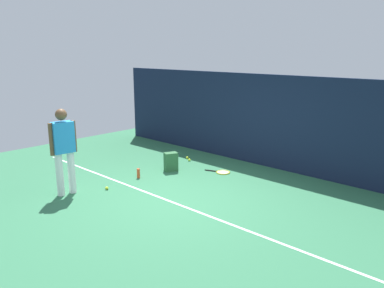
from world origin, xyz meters
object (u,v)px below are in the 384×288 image
tennis_player (64,147)px  tennis_ball_mid_court (189,160)px  tennis_racket (222,172)px  backpack (171,162)px  tennis_ball_by_fence (107,188)px  tennis_ball_near_player (187,158)px  water_bottle (138,173)px

tennis_player → tennis_ball_mid_court: (0.15, 3.34, -0.93)m
tennis_racket → backpack: backpack is taller
tennis_ball_by_fence → tennis_ball_near_player: bearing=98.2°
backpack → tennis_racket: bearing=150.5°
tennis_ball_by_fence → tennis_ball_mid_court: same height
tennis_racket → tennis_ball_mid_court: 1.23m
tennis_ball_by_fence → water_bottle: size_ratio=0.31×
backpack → water_bottle: size_ratio=2.09×
backpack → tennis_ball_by_fence: bearing=24.4°
tennis_racket → tennis_ball_mid_court: tennis_ball_mid_court is taller
tennis_player → tennis_ball_by_fence: 1.21m
tennis_racket → backpack: (-0.98, -0.70, 0.20)m
tennis_player → tennis_ball_near_player: 3.58m
tennis_ball_mid_court → water_bottle: (0.10, -1.75, 0.07)m
tennis_racket → backpack: 1.22m
water_bottle → tennis_ball_by_fence: bearing=-82.6°
tennis_ball_by_fence → backpack: bearing=89.6°
backpack → tennis_ball_mid_court: (-0.23, 0.88, -0.18)m
backpack → tennis_ball_near_player: 1.09m
tennis_racket → tennis_ball_by_fence: (-0.99, -2.49, 0.02)m
backpack → tennis_ball_mid_court: bearing=-140.3°
backpack → water_bottle: 0.88m
tennis_ball_near_player → tennis_ball_by_fence: same height
tennis_player → tennis_ball_near_player: (-0.03, 3.45, -0.93)m
backpack → tennis_ball_by_fence: (-0.01, -1.79, -0.18)m
tennis_player → tennis_ball_near_player: tennis_player is taller
tennis_player → water_bottle: bearing=-2.5°
tennis_player → backpack: tennis_player is taller
tennis_player → backpack: size_ratio=3.86×
backpack → tennis_ball_by_fence: backpack is taller
tennis_racket → water_bottle: bearing=-145.5°
backpack → tennis_ball_mid_court: backpack is taller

